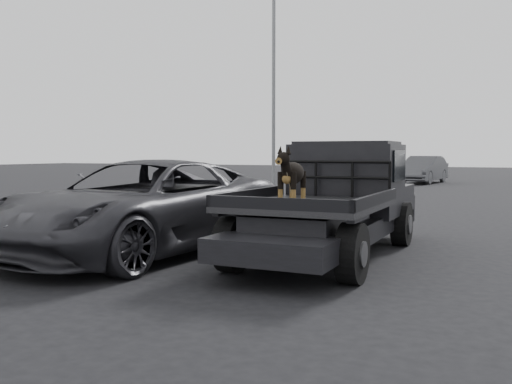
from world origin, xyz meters
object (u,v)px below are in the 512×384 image
at_px(parked_suv, 144,206).
at_px(flatbed_ute, 330,227).
at_px(dog, 292,178).
at_px(floodlight_near, 274,41).
at_px(distant_car_a, 423,170).

bearing_deg(parked_suv, flatbed_ute, 24.63).
xyz_separation_m(flatbed_ute, dog, (-0.02, -1.57, 0.83)).
bearing_deg(floodlight_near, distant_car_a, 30.47).
relative_size(flatbed_ute, parked_suv, 1.00).
xyz_separation_m(dog, floodlight_near, (-8.78, 19.90, 5.95)).
relative_size(dog, distant_car_a, 0.17).
xyz_separation_m(flatbed_ute, floodlight_near, (-8.80, 18.33, 6.78)).
bearing_deg(flatbed_ute, parked_suv, -160.80).
relative_size(parked_suv, distant_car_a, 1.25).
bearing_deg(parked_suv, dog, -6.69).
bearing_deg(distant_car_a, flatbed_ute, -76.96).
xyz_separation_m(parked_suv, floodlight_near, (-6.01, 19.31, 6.49)).
distance_m(distant_car_a, floodlight_near, 10.27).
distance_m(parked_suv, floodlight_near, 21.23).
height_order(distant_car_a, floodlight_near, floodlight_near).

